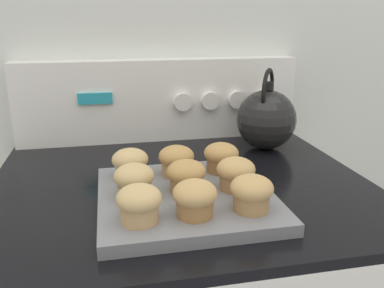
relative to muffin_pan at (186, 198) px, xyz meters
The scene contains 13 objects.
wall_back 0.54m from the muffin_pan, 88.71° to the left, with size 8.00×0.05×2.40m.
control_panel 0.43m from the muffin_pan, 88.18° to the left, with size 0.75×0.07×0.22m.
muffin_pan is the anchor object (origin of this frame).
muffin_r0_c0 0.13m from the muffin_pan, 134.60° to the right, with size 0.07×0.07×0.06m.
muffin_r0_c1 0.10m from the muffin_pan, 91.56° to the right, with size 0.07×0.07×0.06m.
muffin_r0_c2 0.13m from the muffin_pan, 44.26° to the right, with size 0.07×0.07×0.06m.
muffin_r1_c0 0.10m from the muffin_pan, behind, with size 0.07×0.07×0.06m.
muffin_r1_c1 0.04m from the muffin_pan, 50.35° to the left, with size 0.07×0.07×0.06m.
muffin_r1_c2 0.10m from the muffin_pan, ahead, with size 0.07×0.07×0.06m.
muffin_r2_c0 0.13m from the muffin_pan, 135.84° to the left, with size 0.07×0.07×0.06m.
muffin_r2_c1 0.10m from the muffin_pan, 90.62° to the left, with size 0.07×0.07×0.06m.
muffin_r2_c2 0.13m from the muffin_pan, 44.45° to the left, with size 0.07×0.07×0.06m.
tea_kettle 0.39m from the muffin_pan, 46.74° to the left, with size 0.15×0.18×0.20m.
Camera 1 is at (-0.14, -0.42, 1.25)m, focal length 38.00 mm.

